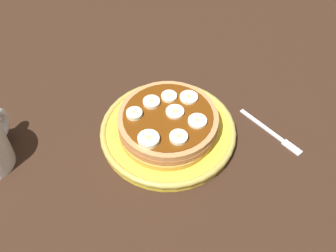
{
  "coord_description": "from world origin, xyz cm",
  "views": [
    {
      "loc": [
        -42.56,
        -12.25,
        55.31
      ],
      "look_at": [
        0.0,
        0.0,
        2.46
      ],
      "focal_mm": 44.27,
      "sensor_mm": 36.0,
      "label": 1
    }
  ],
  "objects_px": {
    "banana_slice_2": "(149,139)",
    "fork": "(274,134)",
    "banana_slice_6": "(179,137)",
    "plate": "(168,131)",
    "banana_slice_4": "(151,102)",
    "pancake_stack": "(168,124)",
    "banana_slice_0": "(175,112)",
    "banana_slice_7": "(134,114)",
    "banana_slice_1": "(197,121)",
    "banana_slice_5": "(169,97)",
    "banana_slice_3": "(189,98)"
  },
  "relations": [
    {
      "from": "plate",
      "to": "banana_slice_1",
      "type": "distance_m",
      "value": 0.06
    },
    {
      "from": "banana_slice_4",
      "to": "banana_slice_5",
      "type": "distance_m",
      "value": 0.03
    },
    {
      "from": "banana_slice_4",
      "to": "banana_slice_7",
      "type": "xyz_separation_m",
      "value": [
        -0.03,
        0.02,
        0.0
      ]
    },
    {
      "from": "banana_slice_1",
      "to": "plate",
      "type": "bearing_deg",
      "value": 90.44
    },
    {
      "from": "plate",
      "to": "banana_slice_2",
      "type": "height_order",
      "value": "banana_slice_2"
    },
    {
      "from": "banana_slice_1",
      "to": "banana_slice_5",
      "type": "distance_m",
      "value": 0.07
    },
    {
      "from": "plate",
      "to": "banana_slice_0",
      "type": "xyz_separation_m",
      "value": [
        0.01,
        -0.01,
        0.04
      ]
    },
    {
      "from": "banana_slice_7",
      "to": "banana_slice_4",
      "type": "bearing_deg",
      "value": -29.89
    },
    {
      "from": "banana_slice_2",
      "to": "banana_slice_4",
      "type": "xyz_separation_m",
      "value": [
        0.08,
        0.02,
        -0.0
      ]
    },
    {
      "from": "pancake_stack",
      "to": "fork",
      "type": "height_order",
      "value": "pancake_stack"
    },
    {
      "from": "plate",
      "to": "banana_slice_0",
      "type": "height_order",
      "value": "banana_slice_0"
    },
    {
      "from": "banana_slice_2",
      "to": "fork",
      "type": "relative_size",
      "value": 0.29
    },
    {
      "from": "banana_slice_6",
      "to": "banana_slice_3",
      "type": "bearing_deg",
      "value": 3.9
    },
    {
      "from": "banana_slice_2",
      "to": "banana_slice_6",
      "type": "bearing_deg",
      "value": -68.32
    },
    {
      "from": "banana_slice_6",
      "to": "pancake_stack",
      "type": "bearing_deg",
      "value": 37.25
    },
    {
      "from": "banana_slice_5",
      "to": "fork",
      "type": "bearing_deg",
      "value": -86.3
    },
    {
      "from": "banana_slice_4",
      "to": "banana_slice_6",
      "type": "relative_size",
      "value": 0.99
    },
    {
      "from": "pancake_stack",
      "to": "fork",
      "type": "distance_m",
      "value": 0.18
    },
    {
      "from": "banana_slice_2",
      "to": "pancake_stack",
      "type": "bearing_deg",
      "value": -15.03
    },
    {
      "from": "plate",
      "to": "pancake_stack",
      "type": "bearing_deg",
      "value": -175.04
    },
    {
      "from": "plate",
      "to": "banana_slice_1",
      "type": "bearing_deg",
      "value": -89.56
    },
    {
      "from": "plate",
      "to": "fork",
      "type": "distance_m",
      "value": 0.18
    },
    {
      "from": "pancake_stack",
      "to": "banana_slice_7",
      "type": "distance_m",
      "value": 0.06
    },
    {
      "from": "banana_slice_6",
      "to": "fork",
      "type": "height_order",
      "value": "banana_slice_6"
    },
    {
      "from": "banana_slice_0",
      "to": "banana_slice_4",
      "type": "height_order",
      "value": "banana_slice_4"
    },
    {
      "from": "banana_slice_0",
      "to": "plate",
      "type": "bearing_deg",
      "value": 136.05
    },
    {
      "from": "banana_slice_2",
      "to": "banana_slice_3",
      "type": "height_order",
      "value": "banana_slice_2"
    },
    {
      "from": "plate",
      "to": "banana_slice_1",
      "type": "xyz_separation_m",
      "value": [
        0.0,
        -0.05,
        0.04
      ]
    },
    {
      "from": "banana_slice_5",
      "to": "banana_slice_6",
      "type": "relative_size",
      "value": 0.92
    },
    {
      "from": "pancake_stack",
      "to": "banana_slice_0",
      "type": "bearing_deg",
      "value": -34.59
    },
    {
      "from": "fork",
      "to": "banana_slice_5",
      "type": "bearing_deg",
      "value": 93.7
    },
    {
      "from": "plate",
      "to": "banana_slice_4",
      "type": "height_order",
      "value": "banana_slice_4"
    },
    {
      "from": "banana_slice_2",
      "to": "banana_slice_4",
      "type": "height_order",
      "value": "banana_slice_2"
    },
    {
      "from": "pancake_stack",
      "to": "banana_slice_1",
      "type": "bearing_deg",
      "value": -85.65
    },
    {
      "from": "banana_slice_0",
      "to": "banana_slice_7",
      "type": "relative_size",
      "value": 1.15
    },
    {
      "from": "banana_slice_2",
      "to": "banana_slice_3",
      "type": "distance_m",
      "value": 0.11
    },
    {
      "from": "banana_slice_4",
      "to": "banana_slice_7",
      "type": "bearing_deg",
      "value": 150.11
    },
    {
      "from": "banana_slice_6",
      "to": "banana_slice_7",
      "type": "distance_m",
      "value": 0.09
    },
    {
      "from": "banana_slice_0",
      "to": "fork",
      "type": "height_order",
      "value": "banana_slice_0"
    },
    {
      "from": "banana_slice_5",
      "to": "banana_slice_4",
      "type": "bearing_deg",
      "value": 130.87
    },
    {
      "from": "banana_slice_0",
      "to": "banana_slice_4",
      "type": "bearing_deg",
      "value": 77.79
    },
    {
      "from": "plate",
      "to": "banana_slice_5",
      "type": "distance_m",
      "value": 0.06
    },
    {
      "from": "banana_slice_6",
      "to": "fork",
      "type": "relative_size",
      "value": 0.25
    },
    {
      "from": "banana_slice_0",
      "to": "banana_slice_1",
      "type": "xyz_separation_m",
      "value": [
        -0.01,
        -0.04,
        0.0
      ]
    },
    {
      "from": "banana_slice_1",
      "to": "banana_slice_7",
      "type": "bearing_deg",
      "value": 98.04
    },
    {
      "from": "banana_slice_3",
      "to": "banana_slice_5",
      "type": "bearing_deg",
      "value": 102.62
    },
    {
      "from": "banana_slice_4",
      "to": "banana_slice_7",
      "type": "distance_m",
      "value": 0.04
    },
    {
      "from": "banana_slice_7",
      "to": "fork",
      "type": "height_order",
      "value": "banana_slice_7"
    },
    {
      "from": "banana_slice_1",
      "to": "banana_slice_2",
      "type": "height_order",
      "value": "banana_slice_2"
    },
    {
      "from": "pancake_stack",
      "to": "banana_slice_4",
      "type": "height_order",
      "value": "banana_slice_4"
    }
  ]
}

